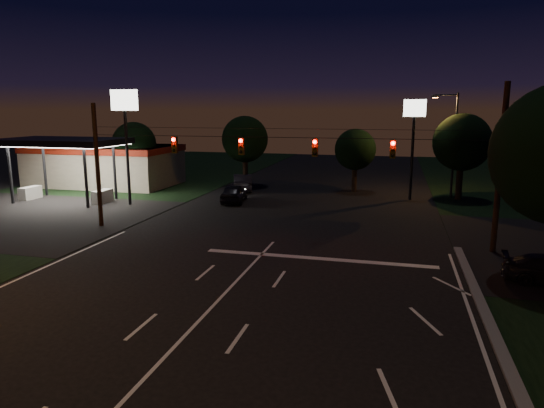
% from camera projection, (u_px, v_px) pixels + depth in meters
% --- Properties ---
extents(ground, '(140.00, 140.00, 0.00)m').
position_uv_depth(ground, '(162.00, 361.00, 14.88)').
color(ground, black).
rests_on(ground, ground).
extents(cross_street_left, '(20.00, 16.00, 0.02)m').
position_uv_depth(cross_street_left, '(12.00, 216.00, 34.96)').
color(cross_street_left, black).
rests_on(cross_street_left, ground).
extents(stop_bar, '(12.00, 0.50, 0.01)m').
position_uv_depth(stop_bar, '(318.00, 258.00, 25.08)').
color(stop_bar, silver).
rests_on(stop_bar, ground).
extents(utility_pole_right, '(0.30, 0.30, 9.00)m').
position_uv_depth(utility_pole_right, '(492.00, 252.00, 26.21)').
color(utility_pole_right, black).
rests_on(utility_pole_right, ground).
extents(utility_pole_left, '(0.28, 0.28, 8.00)m').
position_uv_depth(utility_pole_left, '(102.00, 226.00, 32.06)').
color(utility_pole_left, black).
rests_on(utility_pole_left, ground).
extents(signal_span, '(24.00, 0.40, 1.56)m').
position_uv_depth(signal_span, '(277.00, 146.00, 28.05)').
color(signal_span, black).
rests_on(signal_span, ground).
extents(gas_station, '(14.20, 16.10, 5.25)m').
position_uv_depth(gas_station, '(103.00, 162.00, 48.64)').
color(gas_station, gray).
rests_on(gas_station, ground).
extents(pole_sign_left_near, '(2.20, 0.30, 9.10)m').
position_uv_depth(pole_sign_left_near, '(125.00, 117.00, 37.87)').
color(pole_sign_left_near, black).
rests_on(pole_sign_left_near, ground).
extents(pole_sign_right, '(1.80, 0.30, 8.40)m').
position_uv_depth(pole_sign_right, '(414.00, 126.00, 40.25)').
color(pole_sign_right, black).
rests_on(pole_sign_right, ground).
extents(street_light_right_far, '(2.20, 0.35, 9.00)m').
position_uv_depth(street_light_right_far, '(452.00, 137.00, 41.56)').
color(street_light_right_far, black).
rests_on(street_light_right_far, ground).
extents(tree_far_a, '(4.20, 4.20, 6.42)m').
position_uv_depth(tree_far_a, '(135.00, 144.00, 47.08)').
color(tree_far_a, black).
rests_on(tree_far_a, ground).
extents(tree_far_b, '(4.60, 4.60, 6.98)m').
position_uv_depth(tree_far_b, '(245.00, 140.00, 48.38)').
color(tree_far_b, black).
rests_on(tree_far_b, ground).
extents(tree_far_c, '(3.80, 3.80, 5.86)m').
position_uv_depth(tree_far_c, '(355.00, 150.00, 44.87)').
color(tree_far_c, black).
rests_on(tree_far_c, ground).
extents(tree_far_d, '(4.80, 4.80, 7.30)m').
position_uv_depth(tree_far_d, '(462.00, 143.00, 40.62)').
color(tree_far_d, black).
rests_on(tree_far_d, ground).
extents(car_oncoming_a, '(2.38, 4.61, 1.50)m').
position_uv_depth(car_oncoming_a, '(234.00, 193.00, 40.23)').
color(car_oncoming_a, black).
rests_on(car_oncoming_a, ground).
extents(car_oncoming_b, '(3.07, 4.98, 1.55)m').
position_uv_depth(car_oncoming_b, '(242.00, 182.00, 46.11)').
color(car_oncoming_b, black).
rests_on(car_oncoming_b, ground).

